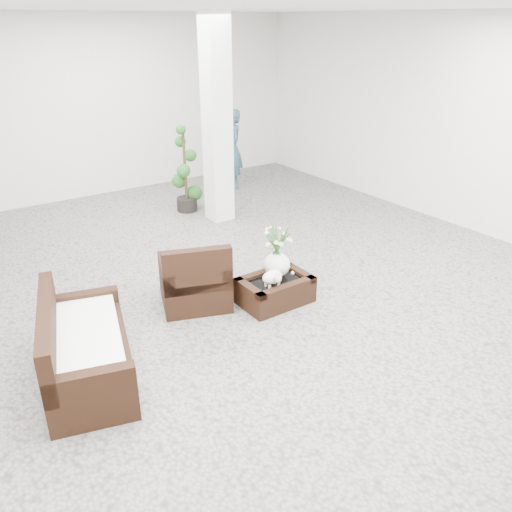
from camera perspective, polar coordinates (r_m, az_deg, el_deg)
ground at (r=6.89m, az=-0.48°, el=-4.41°), size 11.00×11.00×0.00m
column at (r=9.18m, az=-4.32°, el=14.51°), size 0.40×0.40×3.50m
coffee_table at (r=6.68m, az=2.09°, el=-3.89°), size 0.90×0.60×0.31m
sheep_figurine at (r=6.43m, az=1.80°, el=-2.48°), size 0.28×0.23×0.21m
planter_narcissus at (r=6.57m, az=2.35°, el=0.97°), size 0.44×0.44×0.80m
tealight at (r=6.78m, az=4.05°, el=-1.85°), size 0.04×0.04×0.03m
armchair at (r=6.58m, az=-6.82°, el=-1.71°), size 1.06×1.04×0.89m
loveseat at (r=5.47m, az=-18.18°, el=-8.84°), size 1.19×1.79×0.87m
topiary at (r=9.85m, az=-7.81°, el=9.41°), size 0.43×0.43×1.61m
shopper at (r=11.26m, az=-2.58°, el=11.64°), size 0.56×0.70×1.66m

